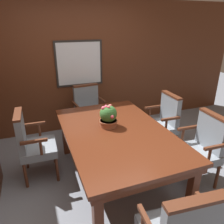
% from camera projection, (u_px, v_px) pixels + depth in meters
% --- Properties ---
extents(ground_plane, '(14.00, 14.00, 0.00)m').
position_uv_depth(ground_plane, '(114.00, 184.00, 2.97)').
color(ground_plane, gray).
extents(wall_back, '(7.20, 0.08, 2.45)m').
position_uv_depth(wall_back, '(77.00, 68.00, 4.17)').
color(wall_back, '#5B2D19').
rests_on(wall_back, ground_plane).
extents(dining_table, '(1.28, 1.99, 0.75)m').
position_uv_depth(dining_table, '(116.00, 137.00, 2.83)').
color(dining_table, '#562614').
rests_on(dining_table, ground_plane).
extents(chair_right_near, '(0.49, 0.57, 0.98)m').
position_uv_depth(chair_right_near, '(202.00, 146.00, 2.85)').
color(chair_right_near, '#562B19').
rests_on(chair_right_near, ground_plane).
extents(chair_right_far, '(0.48, 0.57, 0.98)m').
position_uv_depth(chair_right_far, '(163.00, 120.00, 3.60)').
color(chair_right_far, '#562B19').
rests_on(chair_right_far, ground_plane).
extents(chair_left_far, '(0.48, 0.57, 0.98)m').
position_uv_depth(chair_left_far, '(32.00, 142.00, 2.94)').
color(chair_left_far, '#562B19').
rests_on(chair_left_far, ground_plane).
extents(chair_head_far, '(0.59, 0.51, 0.98)m').
position_uv_depth(chair_head_far, '(89.00, 109.00, 4.07)').
color(chair_head_far, '#562B19').
rests_on(chair_head_far, ground_plane).
extents(potted_plant, '(0.24, 0.26, 0.30)m').
position_uv_depth(potted_plant, '(108.00, 116.00, 2.86)').
color(potted_plant, '#9E5638').
rests_on(potted_plant, dining_table).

